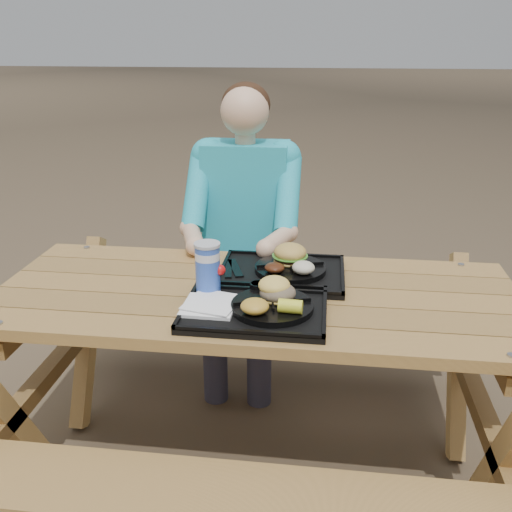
# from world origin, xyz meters

# --- Properties ---
(ground) EXTENTS (60.00, 60.00, 0.00)m
(ground) POSITION_xyz_m (0.00, 0.00, 0.00)
(ground) COLOR #999999
(ground) RESTS_ON ground
(picnic_table) EXTENTS (1.80, 1.49, 0.75)m
(picnic_table) POSITION_xyz_m (0.00, 0.00, 0.38)
(picnic_table) COLOR #999999
(picnic_table) RESTS_ON ground
(tray_near) EXTENTS (0.45, 0.35, 0.02)m
(tray_near) POSITION_xyz_m (0.02, -0.16, 0.76)
(tray_near) COLOR black
(tray_near) RESTS_ON picnic_table
(tray_far) EXTENTS (0.45, 0.35, 0.02)m
(tray_far) POSITION_xyz_m (0.08, 0.14, 0.76)
(tray_far) COLOR black
(tray_far) RESTS_ON picnic_table
(plate_near) EXTENTS (0.26, 0.26, 0.02)m
(plate_near) POSITION_xyz_m (0.07, -0.17, 0.78)
(plate_near) COLOR black
(plate_near) RESTS_ON tray_near
(plate_far) EXTENTS (0.26, 0.26, 0.02)m
(plate_far) POSITION_xyz_m (0.11, 0.15, 0.78)
(plate_far) COLOR black
(plate_far) RESTS_ON tray_far
(napkin_stack) EXTENTS (0.17, 0.17, 0.02)m
(napkin_stack) POSITION_xyz_m (-0.13, -0.18, 0.78)
(napkin_stack) COLOR white
(napkin_stack) RESTS_ON tray_near
(soda_cup) EXTENTS (0.08, 0.08, 0.16)m
(soda_cup) POSITION_xyz_m (-0.15, -0.07, 0.85)
(soda_cup) COLOR #1842B5
(soda_cup) RESTS_ON tray_near
(condiment_bbq) EXTENTS (0.06, 0.06, 0.03)m
(condiment_bbq) POSITION_xyz_m (0.01, -0.05, 0.79)
(condiment_bbq) COLOR black
(condiment_bbq) RESTS_ON tray_near
(condiment_mustard) EXTENTS (0.06, 0.06, 0.03)m
(condiment_mustard) POSITION_xyz_m (0.08, -0.03, 0.79)
(condiment_mustard) COLOR gold
(condiment_mustard) RESTS_ON tray_near
(sandwich) EXTENTS (0.11, 0.11, 0.11)m
(sandwich) POSITION_xyz_m (0.09, -0.14, 0.85)
(sandwich) COLOR #F8CB57
(sandwich) RESTS_ON plate_near
(mac_cheese) EXTENTS (0.09, 0.09, 0.04)m
(mac_cheese) POSITION_xyz_m (0.03, -0.24, 0.81)
(mac_cheese) COLOR gold
(mac_cheese) RESTS_ON plate_near
(corn_cob) EXTENTS (0.08, 0.08, 0.04)m
(corn_cob) POSITION_xyz_m (0.13, -0.23, 0.81)
(corn_cob) COLOR #F5F834
(corn_cob) RESTS_ON plate_near
(cutlery_far) EXTENTS (0.09, 0.17, 0.01)m
(cutlery_far) POSITION_xyz_m (-0.10, 0.14, 0.77)
(cutlery_far) COLOR black
(cutlery_far) RESTS_ON tray_far
(burger) EXTENTS (0.12, 0.12, 0.11)m
(burger) POSITION_xyz_m (0.10, 0.18, 0.84)
(burger) COLOR gold
(burger) RESTS_ON plate_far
(baked_beans) EXTENTS (0.07, 0.07, 0.03)m
(baked_beans) POSITION_xyz_m (0.06, 0.08, 0.81)
(baked_beans) COLOR #49200E
(baked_beans) RESTS_ON plate_far
(potato_salad) EXTENTS (0.08, 0.08, 0.04)m
(potato_salad) POSITION_xyz_m (0.16, 0.08, 0.81)
(potato_salad) COLOR beige
(potato_salad) RESTS_ON plate_far
(diner) EXTENTS (0.48, 0.84, 1.28)m
(diner) POSITION_xyz_m (-0.14, 0.72, 0.64)
(diner) COLOR #1AB9B8
(diner) RESTS_ON ground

